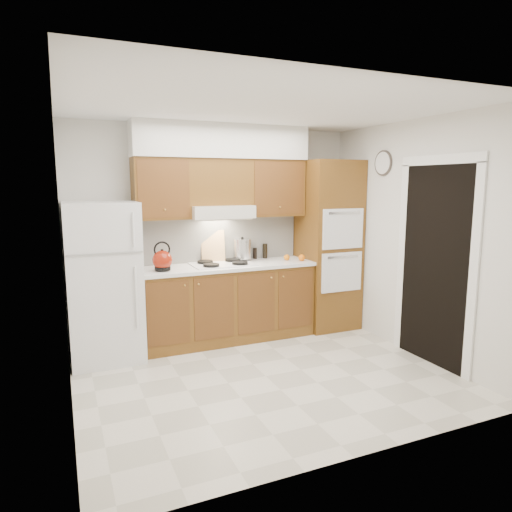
# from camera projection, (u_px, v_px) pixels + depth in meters

# --- Properties ---
(floor) EXTENTS (3.60, 3.60, 0.00)m
(floor) POSITION_uv_depth(u_px,v_px,m) (266.00, 376.00, 4.57)
(floor) COLOR beige
(floor) RESTS_ON ground
(ceiling) EXTENTS (3.60, 3.60, 0.00)m
(ceiling) POSITION_uv_depth(u_px,v_px,m) (267.00, 107.00, 4.16)
(ceiling) COLOR white
(ceiling) RESTS_ON wall_back
(wall_back) EXTENTS (3.60, 0.02, 2.60)m
(wall_back) POSITION_uv_depth(u_px,v_px,m) (216.00, 232.00, 5.72)
(wall_back) COLOR silver
(wall_back) RESTS_ON floor
(wall_left) EXTENTS (0.02, 3.00, 2.60)m
(wall_left) POSITION_uv_depth(u_px,v_px,m) (63.00, 261.00, 3.66)
(wall_left) COLOR silver
(wall_left) RESTS_ON floor
(wall_right) EXTENTS (0.02, 3.00, 2.60)m
(wall_right) POSITION_uv_depth(u_px,v_px,m) (413.00, 239.00, 5.07)
(wall_right) COLOR silver
(wall_right) RESTS_ON floor
(fridge) EXTENTS (0.75, 0.72, 1.72)m
(fridge) POSITION_uv_depth(u_px,v_px,m) (104.00, 282.00, 4.91)
(fridge) COLOR white
(fridge) RESTS_ON floor
(base_cabinets) EXTENTS (2.11, 0.60, 0.90)m
(base_cabinets) POSITION_uv_depth(u_px,v_px,m) (227.00, 304.00, 5.60)
(base_cabinets) COLOR brown
(base_cabinets) RESTS_ON floor
(countertop) EXTENTS (2.13, 0.62, 0.04)m
(countertop) POSITION_uv_depth(u_px,v_px,m) (227.00, 266.00, 5.51)
(countertop) COLOR white
(countertop) RESTS_ON base_cabinets
(backsplash) EXTENTS (2.11, 0.03, 0.56)m
(backsplash) POSITION_uv_depth(u_px,v_px,m) (219.00, 239.00, 5.73)
(backsplash) COLOR white
(backsplash) RESTS_ON countertop
(oven_cabinet) EXTENTS (0.70, 0.65, 2.20)m
(oven_cabinet) POSITION_uv_depth(u_px,v_px,m) (328.00, 245.00, 6.02)
(oven_cabinet) COLOR brown
(oven_cabinet) RESTS_ON floor
(upper_cab_left) EXTENTS (0.63, 0.33, 0.70)m
(upper_cab_left) POSITION_uv_depth(u_px,v_px,m) (161.00, 189.00, 5.20)
(upper_cab_left) COLOR brown
(upper_cab_left) RESTS_ON wall_back
(upper_cab_right) EXTENTS (0.73, 0.33, 0.70)m
(upper_cab_right) POSITION_uv_depth(u_px,v_px,m) (274.00, 188.00, 5.77)
(upper_cab_right) COLOR brown
(upper_cab_right) RESTS_ON wall_back
(range_hood) EXTENTS (0.75, 0.45, 0.15)m
(range_hood) POSITION_uv_depth(u_px,v_px,m) (220.00, 212.00, 5.47)
(range_hood) COLOR silver
(range_hood) RESTS_ON wall_back
(upper_cab_over_hood) EXTENTS (0.75, 0.33, 0.55)m
(upper_cab_over_hood) POSITION_uv_depth(u_px,v_px,m) (218.00, 182.00, 5.46)
(upper_cab_over_hood) COLOR brown
(upper_cab_over_hood) RESTS_ON range_hood
(soffit) EXTENTS (2.13, 0.36, 0.40)m
(soffit) POSITION_uv_depth(u_px,v_px,m) (222.00, 142.00, 5.39)
(soffit) COLOR silver
(soffit) RESTS_ON wall_back
(cooktop) EXTENTS (0.74, 0.50, 0.01)m
(cooktop) POSITION_uv_depth(u_px,v_px,m) (222.00, 264.00, 5.51)
(cooktop) COLOR white
(cooktop) RESTS_ON countertop
(doorway) EXTENTS (0.02, 0.90, 2.10)m
(doorway) POSITION_uv_depth(u_px,v_px,m) (435.00, 266.00, 4.79)
(doorway) COLOR black
(doorway) RESTS_ON floor
(wall_clock) EXTENTS (0.02, 0.30, 0.30)m
(wall_clock) POSITION_uv_depth(u_px,v_px,m) (383.00, 163.00, 5.43)
(wall_clock) COLOR #3F3833
(wall_clock) RESTS_ON wall_right
(kettle) EXTENTS (0.26, 0.26, 0.22)m
(kettle) POSITION_uv_depth(u_px,v_px,m) (162.00, 260.00, 5.10)
(kettle) COLOR maroon
(kettle) RESTS_ON countertop
(cutting_board) EXTENTS (0.30, 0.14, 0.39)m
(cutting_board) POSITION_uv_depth(u_px,v_px,m) (213.00, 246.00, 5.68)
(cutting_board) COLOR tan
(cutting_board) RESTS_ON countertop
(stock_pot) EXTENTS (0.23, 0.23, 0.24)m
(stock_pot) POSITION_uv_depth(u_px,v_px,m) (242.00, 249.00, 5.75)
(stock_pot) COLOR silver
(stock_pot) RESTS_ON cooktop
(condiment_a) EXTENTS (0.08, 0.08, 0.22)m
(condiment_a) POSITION_uv_depth(u_px,v_px,m) (245.00, 252.00, 5.78)
(condiment_a) COLOR black
(condiment_a) RESTS_ON countertop
(condiment_b) EXTENTS (0.08, 0.08, 0.19)m
(condiment_b) POSITION_uv_depth(u_px,v_px,m) (265.00, 251.00, 5.96)
(condiment_b) COLOR black
(condiment_b) RESTS_ON countertop
(condiment_c) EXTENTS (0.06, 0.06, 0.14)m
(condiment_c) POSITION_uv_depth(u_px,v_px,m) (255.00, 253.00, 5.92)
(condiment_c) COLOR black
(condiment_c) RESTS_ON countertop
(orange_near) EXTENTS (0.10, 0.10, 0.08)m
(orange_near) POSITION_uv_depth(u_px,v_px,m) (302.00, 258.00, 5.76)
(orange_near) COLOR orange
(orange_near) RESTS_ON countertop
(orange_far) EXTENTS (0.08, 0.08, 0.08)m
(orange_far) POSITION_uv_depth(u_px,v_px,m) (287.00, 257.00, 5.80)
(orange_far) COLOR orange
(orange_far) RESTS_ON countertop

